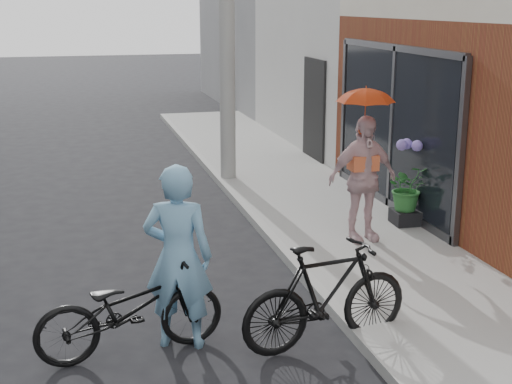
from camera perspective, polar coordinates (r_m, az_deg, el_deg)
name	(u,v)px	position (r m, az deg, el deg)	size (l,w,h in m)	color
ground	(252,329)	(7.42, -0.30, -10.93)	(80.00, 80.00, 0.00)	black
sidewalk	(365,244)	(9.80, 8.71, -4.17)	(2.20, 24.00, 0.12)	gray
curb	(283,252)	(9.41, 2.19, -4.81)	(0.12, 24.00, 0.12)	#9E9E99
officer	(178,257)	(6.81, -6.25, -5.19)	(0.66, 0.43, 1.81)	#6FA4C6
bike_left	(130,309)	(6.84, -10.04, -9.17)	(0.62, 1.79, 0.94)	black
bike_right	(326,295)	(6.92, 5.65, -8.21)	(0.50, 1.76, 1.06)	black
kimono_woman	(362,179)	(9.56, 8.52, 1.04)	(1.00, 0.41, 1.70)	beige
parasol	(366,91)	(9.35, 8.79, 7.99)	(0.72, 0.72, 0.63)	#D54819
planter	(406,217)	(10.57, 11.90, -1.96)	(0.39, 0.39, 0.21)	black
potted_plant	(408,187)	(10.45, 12.03, 0.37)	(0.61, 0.53, 0.68)	#2C6E2F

